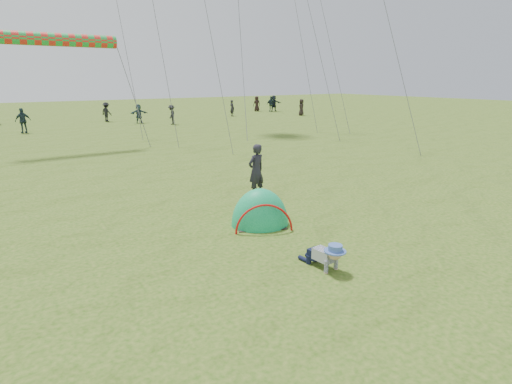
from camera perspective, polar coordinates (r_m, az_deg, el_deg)
ground at (r=8.56m, az=15.16°, el=-9.98°), size 140.00×140.00×0.00m
crawling_toddler at (r=8.11m, az=9.98°, el=-8.82°), size 0.61×0.82×0.60m
popup_tent at (r=10.41m, az=0.56°, el=-4.66°), size 1.85×1.71×1.93m
standing_adult at (r=12.67m, az=0.02°, el=3.08°), size 0.68×0.51×1.69m
crowd_person_3 at (r=38.06m, az=-20.57°, el=10.66°), size 1.04×1.24×1.66m
crowd_person_4 at (r=47.39m, az=0.11°, el=12.51°), size 0.91×0.67×1.70m
crowd_person_5 at (r=47.31m, az=2.57°, el=12.54°), size 1.74×1.13×1.80m
crowd_person_8 at (r=32.22m, az=-30.33°, el=8.79°), size 1.08×0.65×1.72m
crowd_person_10 at (r=41.95m, az=6.50°, el=11.93°), size 0.90×0.96×1.65m
crowd_person_11 at (r=35.84m, az=-16.39°, el=10.69°), size 1.49×0.52×1.58m
crowd_person_12 at (r=41.03m, az=-3.43°, el=11.88°), size 0.43×0.61×1.60m
crowd_person_14 at (r=46.58m, az=2.18°, el=12.45°), size 1.09×0.72×1.73m
crowd_person_15 at (r=34.19m, az=-11.96°, el=10.76°), size 1.07×1.18×1.59m
rainbow_tube_kite at (r=23.39m, az=-26.84°, el=18.87°), size 5.92×0.64×0.64m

